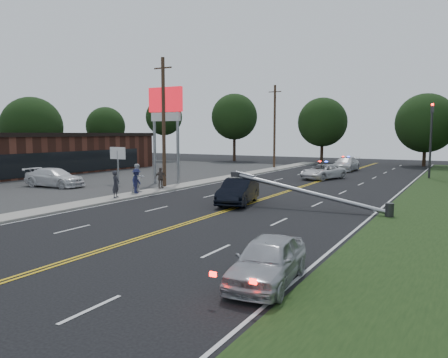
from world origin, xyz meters
The scene contains 26 objects.
ground centered at (0.00, 0.00, 0.00)m, with size 120.00×120.00×0.00m, color black.
parking_lot centered at (-20.00, 10.00, 0.01)m, with size 25.00×60.00×0.01m, color #2D2D2D.
sidewalk centered at (-8.40, 10.00, 0.06)m, with size 1.80×70.00×0.12m, color gray.
centerline_yellow centered at (0.00, 10.00, 0.01)m, with size 0.36×80.00×0.00m, color gold.
pharmacy_building centered at (-27.99, 14.00, 2.20)m, with size 8.40×30.40×4.30m.
pylon_sign centered at (-10.50, 14.00, 6.00)m, with size 3.20×0.35×8.00m.
small_sign centered at (-14.00, 12.00, 2.33)m, with size 1.60×0.14×3.10m.
traffic_signal centered at (8.30, 30.00, 4.21)m, with size 0.28×0.41×7.05m.
fallen_streetlight centered at (4.19, 8.00, 0.92)m, with size 9.36×0.44×1.91m.
utility_pole_mid centered at (-9.20, 12.00, 5.08)m, with size 1.60×0.28×10.00m.
utility_pole_far centered at (-9.20, 34.00, 5.08)m, with size 1.60×0.28×10.00m.
tree_2 centered at (-36.07, 20.55, 5.00)m, with size 7.46×7.46×8.74m.
tree_3 centered at (-34.11, 31.19, 5.22)m, with size 5.50×5.50×7.99m.
tree_4 centered at (-30.03, 39.55, 6.72)m, with size 5.64×5.64×9.56m.
tree_5 centered at (-19.99, 43.93, 6.74)m, with size 6.98×6.98×10.24m.
tree_6 centered at (-6.96, 46.17, 5.81)m, with size 6.96×6.96×9.30m.
tree_7 centered at (6.46, 46.37, 5.54)m, with size 7.56×7.56×9.32m.
crashed_sedan centered at (-0.49, 7.76, 0.77)m, with size 1.62×4.65×1.53m, color black.
waiting_sedan centered at (6.68, -4.20, 0.67)m, with size 1.59×3.94×1.34m, color #ADAEB5.
parked_car centered at (-17.14, 8.14, 0.74)m, with size 2.09×5.13×1.49m, color white.
emergency_a centered at (-0.29, 24.41, 0.68)m, with size 2.27×4.92×1.37m, color silver.
emergency_b centered at (-0.57, 34.12, 0.78)m, with size 2.19×5.39×1.56m, color silver.
bystander_a centered at (-8.20, 5.55, 0.99)m, with size 0.63×0.41×1.73m, color #282830.
bystander_b centered at (-8.67, 8.26, 1.12)m, with size 0.97×0.76×2.00m, color silver.
bystander_c centered at (-8.39, 7.77, 0.97)m, with size 1.10×0.63×1.71m, color #1C2047.
bystander_d centered at (-8.65, 10.77, 0.91)m, with size 0.93×0.39×1.58m, color #5C504A.
Camera 1 is at (11.50, -15.29, 4.25)m, focal length 35.00 mm.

